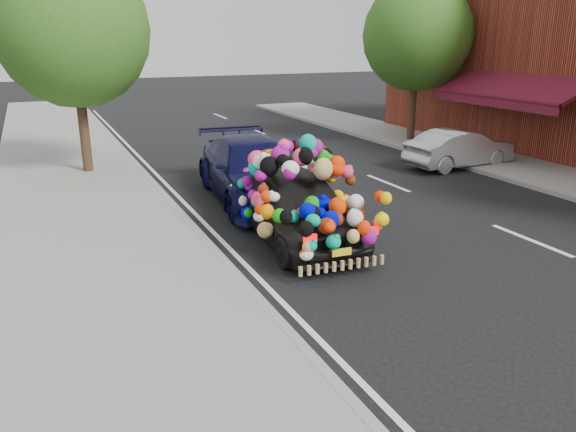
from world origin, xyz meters
name	(u,v)px	position (x,y,z in m)	size (l,w,h in m)	color
ground	(377,270)	(0.00, 0.00, 0.00)	(100.00, 100.00, 0.00)	black
sidewalk	(122,315)	(-4.30, 0.00, 0.06)	(4.00, 60.00, 0.12)	gray
kerb	(250,291)	(-2.35, 0.00, 0.07)	(0.15, 60.00, 0.13)	gray
footpath_far	(568,180)	(8.20, 3.00, 0.06)	(3.00, 40.00, 0.12)	gray
lane_markings	(530,240)	(3.60, 0.00, 0.01)	(6.00, 50.00, 0.01)	silver
tree_near_sidewalk	(73,30)	(-3.80, 9.50, 4.02)	(4.20, 4.20, 6.13)	#332114
tree_far_b	(417,36)	(8.00, 10.00, 3.89)	(4.00, 4.00, 5.90)	#332114
plush_art_car	(297,189)	(-0.60, 2.00, 1.04)	(2.31, 4.42, 2.04)	black
navy_sedan	(254,170)	(-0.34, 4.97, 0.75)	(2.09, 5.15, 1.50)	black
silver_hatchback	(460,149)	(6.72, 5.78, 0.58)	(1.23, 3.53, 1.16)	#A7AAAD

